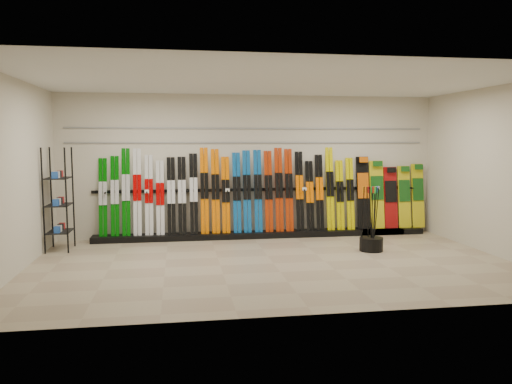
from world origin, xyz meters
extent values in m
plane|color=gray|center=(0.00, 0.00, 0.00)|extent=(8.00, 8.00, 0.00)
plane|color=beige|center=(0.00, 2.50, 1.50)|extent=(8.00, 0.00, 8.00)
plane|color=beige|center=(-4.00, 0.00, 1.50)|extent=(0.00, 5.00, 5.00)
plane|color=beige|center=(4.00, 0.00, 1.50)|extent=(0.00, 5.00, 5.00)
plane|color=silver|center=(0.00, 0.00, 3.00)|extent=(8.00, 8.00, 0.00)
cube|color=black|center=(0.22, 2.28, 0.06)|extent=(8.00, 0.40, 0.12)
cube|color=#035904|center=(-3.06, 2.35, 0.90)|extent=(0.17, 0.26, 1.57)
cube|color=#035904|center=(-2.82, 2.36, 0.93)|extent=(0.17, 0.27, 1.61)
cube|color=#035904|center=(-2.60, 2.37, 1.00)|extent=(0.17, 0.29, 1.77)
cube|color=silver|center=(-2.38, 2.37, 1.00)|extent=(0.17, 0.29, 1.76)
cube|color=silver|center=(-2.14, 2.36, 0.93)|extent=(0.17, 0.27, 1.63)
cube|color=silver|center=(-1.92, 2.35, 0.88)|extent=(0.17, 0.25, 1.52)
cube|color=black|center=(-1.70, 2.35, 0.91)|extent=(0.17, 0.26, 1.58)
cube|color=black|center=(-1.47, 2.35, 0.91)|extent=(0.17, 0.26, 1.59)
cube|color=black|center=(-1.23, 2.36, 0.95)|extent=(0.17, 0.27, 1.66)
cube|color=#F06C00|center=(-1.01, 2.37, 1.02)|extent=(0.17, 0.30, 1.79)
cube|color=#F06C00|center=(-0.78, 2.37, 0.99)|extent=(0.17, 0.29, 1.75)
cube|color=#F06C00|center=(-0.57, 2.35, 0.91)|extent=(0.17, 0.26, 1.58)
cube|color=#0D539B|center=(-0.33, 2.36, 0.96)|extent=(0.17, 0.28, 1.67)
cube|color=#0D539B|center=(-0.12, 2.36, 0.98)|extent=(0.17, 0.28, 1.72)
cube|color=#0D539B|center=(0.12, 2.36, 0.98)|extent=(0.17, 0.29, 1.73)
cube|color=#A92906|center=(0.35, 2.36, 0.97)|extent=(0.17, 0.28, 1.71)
cube|color=#A92906|center=(0.57, 2.37, 1.00)|extent=(0.17, 0.29, 1.77)
cube|color=#A92906|center=(0.79, 2.37, 0.99)|extent=(0.17, 0.29, 1.75)
cube|color=black|center=(1.02, 2.36, 0.96)|extent=(0.17, 0.28, 1.69)
cube|color=black|center=(1.25, 2.35, 0.86)|extent=(0.17, 0.25, 1.49)
cube|color=black|center=(1.46, 2.36, 0.93)|extent=(0.17, 0.27, 1.62)
cube|color=#CFC500|center=(1.70, 2.37, 1.02)|extent=(0.17, 0.30, 1.80)
cube|color=#CFC500|center=(1.92, 2.35, 0.87)|extent=(0.17, 0.25, 1.50)
cube|color=#CFC500|center=(2.15, 2.35, 0.89)|extent=(0.17, 0.26, 1.55)
cube|color=black|center=(2.45, 2.36, 0.91)|extent=(0.28, 0.24, 1.57)
cube|color=gold|center=(2.77, 2.35, 0.86)|extent=(0.32, 0.23, 1.48)
cube|color=#990C0C|center=(3.09, 2.34, 0.79)|extent=(0.30, 0.21, 1.35)
cube|color=gold|center=(3.41, 2.35, 0.80)|extent=(0.28, 0.21, 1.36)
cube|color=gold|center=(3.73, 2.35, 0.82)|extent=(0.28, 0.22, 1.41)
cube|color=black|center=(-3.75, 1.65, 0.96)|extent=(0.40, 0.60, 1.92)
cylinder|color=black|center=(1.98, 0.66, 0.12)|extent=(0.43, 0.43, 0.25)
cylinder|color=black|center=(1.92, 0.73, 0.61)|extent=(0.11, 0.11, 1.18)
cylinder|color=black|center=(2.01, 0.65, 0.61)|extent=(0.04, 0.11, 1.18)
cylinder|color=black|center=(2.00, 0.70, 0.61)|extent=(0.02, 0.02, 1.18)
cylinder|color=black|center=(2.01, 0.60, 0.61)|extent=(0.07, 0.04, 1.18)
cylinder|color=black|center=(1.99, 0.68, 0.61)|extent=(0.02, 0.13, 1.18)
cylinder|color=black|center=(1.83, 0.73, 0.61)|extent=(0.02, 0.09, 1.18)
cylinder|color=black|center=(2.09, 0.72, 0.61)|extent=(0.06, 0.12, 1.18)
cylinder|color=black|center=(1.96, 0.66, 0.61)|extent=(0.09, 0.04, 1.18)
cube|color=gray|center=(0.00, 2.48, 2.00)|extent=(7.60, 0.02, 0.03)
cube|color=gray|center=(0.00, 2.48, 2.30)|extent=(7.60, 0.02, 0.03)
camera|label=1|loc=(-1.55, -8.01, 2.03)|focal=35.00mm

